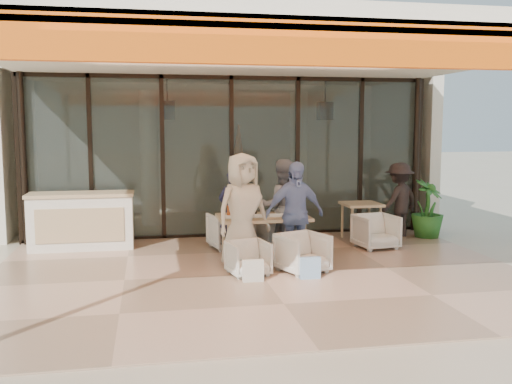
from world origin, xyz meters
TOP-DOWN VIEW (x-y plane):
  - ground at (0.00, 0.00)m, footprint 70.00×70.00m
  - terrace_floor at (0.00, 0.00)m, footprint 8.00×6.00m
  - terrace_structure at (0.00, -0.26)m, footprint 8.00×6.00m
  - glass_storefront at (0.00, 3.00)m, footprint 8.08×0.10m
  - interior_block at (0.01, 5.31)m, footprint 9.05×3.62m
  - host_counter at (-2.82, 2.30)m, footprint 1.85×0.65m
  - dining_table at (0.22, 0.94)m, footprint 1.50×0.90m
  - chair_far_left at (-0.19, 1.88)m, footprint 0.83×0.79m
  - chair_far_right at (0.65, 1.88)m, footprint 0.88×0.85m
  - chair_near_left at (-0.19, -0.02)m, footprint 0.66×0.64m
  - chair_near_right at (0.65, -0.02)m, footprint 0.84×0.81m
  - diner_navy at (-0.19, 1.38)m, footprint 0.64×0.53m
  - diner_grey at (0.65, 1.38)m, footprint 0.82×0.65m
  - diner_cream at (-0.19, 0.48)m, footprint 1.04×0.86m
  - diner_periwinkle at (0.65, 0.48)m, footprint 1.03×0.56m
  - tote_bag_cream at (-0.19, -0.42)m, footprint 0.30×0.10m
  - tote_bag_blue at (0.65, -0.42)m, footprint 0.30×0.10m
  - side_table at (2.40, 2.12)m, footprint 0.70×0.70m
  - side_chair at (2.40, 1.37)m, footprint 0.76×0.73m
  - standing_woman at (3.25, 2.27)m, footprint 1.12×0.94m
  - potted_palm at (3.80, 2.13)m, footprint 0.92×0.92m

SIDE VIEW (x-z plane):
  - ground at x=0.00m, z-range 0.00..0.00m
  - terrace_floor at x=0.00m, z-range 0.00..0.01m
  - tote_bag_cream at x=-0.19m, z-range 0.00..0.34m
  - tote_bag_blue at x=0.65m, z-range 0.00..0.34m
  - chair_near_left at x=-0.19m, z-range 0.00..0.58m
  - chair_near_right at x=0.65m, z-range 0.00..0.68m
  - side_chair at x=2.40m, z-range 0.00..0.70m
  - chair_far_left at x=-0.19m, z-range 0.00..0.73m
  - chair_far_right at x=0.65m, z-range 0.00..0.73m
  - host_counter at x=-2.82m, z-range 0.01..1.05m
  - potted_palm at x=3.80m, z-range 0.00..1.17m
  - side_table at x=2.40m, z-range 0.27..1.01m
  - dining_table at x=0.22m, z-range 0.22..1.15m
  - diner_navy at x=-0.19m, z-range 0.00..1.50m
  - standing_woman at x=3.25m, z-range 0.00..1.51m
  - diner_grey at x=0.65m, z-range 0.00..1.66m
  - diner_periwinkle at x=0.65m, z-range 0.00..1.67m
  - diner_cream at x=-0.19m, z-range 0.00..1.81m
  - glass_storefront at x=0.00m, z-range 0.00..3.20m
  - interior_block at x=0.01m, z-range 0.47..3.99m
  - terrace_structure at x=0.00m, z-range 1.55..4.95m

